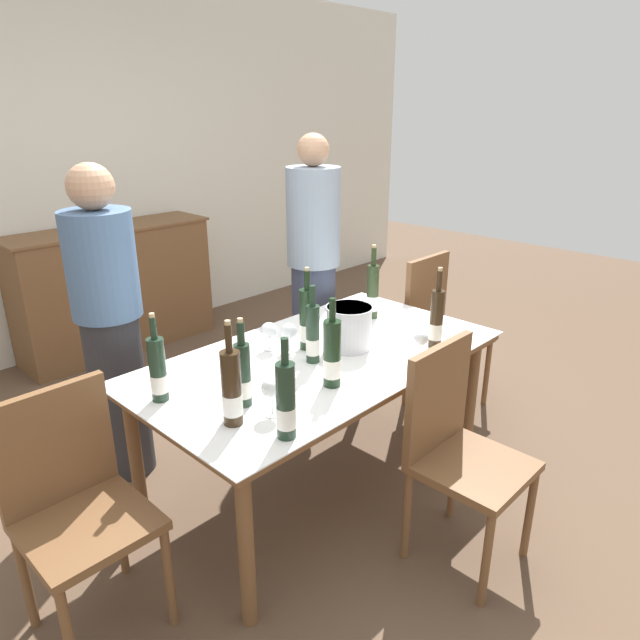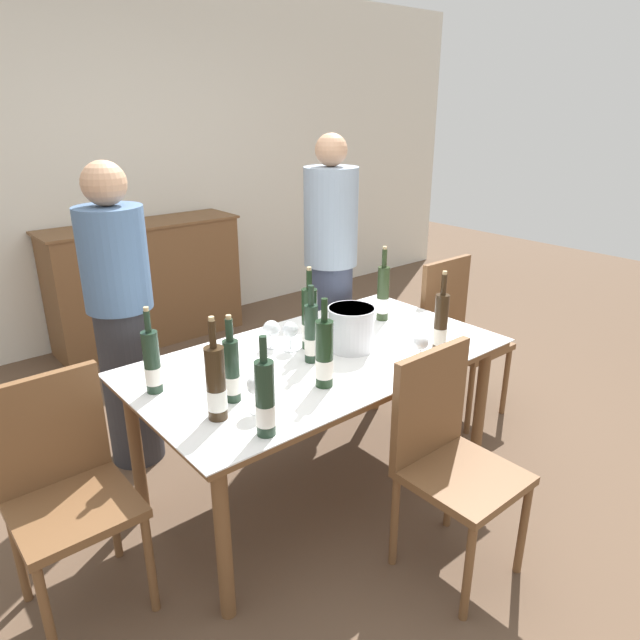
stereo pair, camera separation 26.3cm
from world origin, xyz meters
name	(u,v)px [view 2 (the right image)]	position (x,y,z in m)	size (l,w,h in m)	color
ground_plane	(320,484)	(0.00, 0.00, 0.00)	(12.00, 12.00, 0.00)	brown
back_wall	(95,166)	(0.00, 2.70, 1.40)	(8.00, 0.10, 2.80)	silver
sideboard_cabinet	(147,283)	(0.19, 2.41, 0.49)	(1.54, 0.46, 0.98)	brown
dining_table	(320,368)	(0.00, 0.00, 0.67)	(1.76, 0.97, 0.73)	brown
ice_bucket	(351,327)	(0.17, -0.04, 0.84)	(0.23, 0.23, 0.21)	silver
wine_bottle_0	(216,385)	(-0.66, -0.19, 0.87)	(0.08, 0.08, 0.41)	#332314
wine_bottle_1	(441,324)	(0.47, -0.33, 0.87)	(0.07, 0.07, 0.40)	#332314
wine_bottle_2	(311,335)	(-0.07, -0.02, 0.87)	(0.06, 0.06, 0.37)	#1E3323
wine_bottle_3	(232,371)	(-0.55, -0.11, 0.86)	(0.06, 0.06, 0.36)	#1E3323
wine_bottle_4	(324,356)	(-0.18, -0.25, 0.87)	(0.08, 0.08, 0.39)	black
wine_bottle_5	(152,363)	(-0.75, 0.16, 0.86)	(0.07, 0.07, 0.37)	#1E3323
wine_bottle_6	(265,400)	(-0.59, -0.40, 0.87)	(0.07, 0.07, 0.38)	#1E3323
wine_bottle_7	(383,294)	(0.58, 0.15, 0.88)	(0.07, 0.07, 0.41)	#28381E
wine_bottle_8	(309,320)	(0.02, 0.11, 0.87)	(0.08, 0.08, 0.41)	black
wine_glass_0	(421,344)	(0.28, -0.37, 0.84)	(0.07, 0.07, 0.15)	white
wine_glass_1	(290,331)	(-0.07, 0.14, 0.83)	(0.08, 0.08, 0.14)	white
wine_glass_2	(257,386)	(-0.52, -0.25, 0.84)	(0.08, 0.08, 0.16)	white
wine_glass_3	(271,330)	(-0.12, 0.23, 0.83)	(0.08, 0.08, 0.14)	white
chair_left_end	(63,480)	(-1.18, 0.09, 0.54)	(0.42, 0.42, 0.92)	brown
chair_right_end	(456,327)	(1.18, 0.09, 0.55)	(0.42, 0.42, 0.96)	brown
chair_near_front	(447,449)	(0.08, -0.71, 0.54)	(0.42, 0.42, 0.94)	brown
person_host	(122,322)	(-0.61, 0.85, 0.81)	(0.33, 0.33, 1.61)	#2D2D33
person_guest_left	(330,273)	(0.69, 0.72, 0.85)	(0.33, 0.33, 1.70)	#383F56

